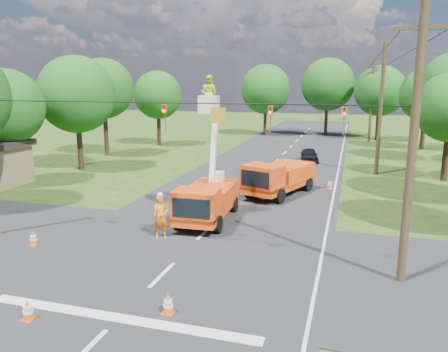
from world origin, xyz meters
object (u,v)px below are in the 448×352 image
(tree_left_d, at_px, (76,95))
(tree_far_b, at_px, (328,85))
(distant_car, at_px, (309,155))
(tree_left_f, at_px, (158,95))
(ground_worker, at_px, (161,217))
(tree_right_e, at_px, (427,95))
(traffic_cone_1, at_px, (168,304))
(tree_left_c, at_px, (6,107))
(tree_far_c, at_px, (380,91))
(tree_far_a, at_px, (266,89))
(bucket_truck, at_px, (207,191))
(traffic_cone_2, at_px, (263,194))
(pole_right_far, at_px, (372,99))
(traffic_cone_0, at_px, (28,309))
(pole_right_mid, at_px, (381,109))
(second_truck, at_px, (278,177))
(pole_right_near, at_px, (413,142))
(traffic_cone_6, at_px, (330,184))
(tree_left_e, at_px, (104,89))
(traffic_cone_3, at_px, (33,238))

(tree_left_d, height_order, tree_far_b, tree_far_b)
(distant_car, height_order, tree_left_f, tree_left_f)
(ground_worker, height_order, tree_far_b, tree_far_b)
(tree_right_e, xyz_separation_m, tree_far_b, (-10.80, 10.00, 1.00))
(traffic_cone_1, bearing_deg, tree_left_c, 142.91)
(ground_worker, relative_size, tree_far_c, 0.22)
(tree_left_d, relative_size, tree_far_a, 0.97)
(bucket_truck, xyz_separation_m, traffic_cone_2, (1.92, 5.07, -1.25))
(traffic_cone_2, xyz_separation_m, pole_right_far, (7.04, 30.22, 4.75))
(traffic_cone_1, bearing_deg, tree_far_a, 97.60)
(traffic_cone_0, distance_m, pole_right_mid, 28.68)
(second_truck, relative_size, tree_far_a, 0.68)
(distant_car, height_order, pole_right_near, pole_right_near)
(bucket_truck, relative_size, traffic_cone_0, 10.47)
(pole_right_mid, xyz_separation_m, tree_left_d, (-23.50, -5.00, 1.02))
(tree_left_d, bearing_deg, traffic_cone_0, -59.45)
(second_truck, height_order, tree_left_d, tree_left_d)
(pole_right_near, distance_m, tree_left_f, 37.99)
(traffic_cone_6, bearing_deg, tree_far_a, 109.31)
(bucket_truck, relative_size, tree_left_e, 0.79)
(ground_worker, distance_m, tree_left_f, 31.46)
(second_truck, height_order, traffic_cone_2, second_truck)
(pole_right_near, bearing_deg, distant_car, 103.16)
(pole_right_far, relative_size, tree_far_c, 1.09)
(traffic_cone_0, height_order, traffic_cone_2, same)
(second_truck, bearing_deg, traffic_cone_1, -73.23)
(tree_left_e, bearing_deg, tree_far_c, 37.25)
(pole_right_mid, bearing_deg, tree_left_e, 175.48)
(traffic_cone_3, relative_size, pole_right_near, 0.07)
(pole_right_near, relative_size, tree_far_a, 1.05)
(tree_right_e, relative_size, tree_far_b, 0.84)
(tree_far_b, bearing_deg, ground_worker, -96.26)
(pole_right_mid, distance_m, tree_left_f, 25.36)
(traffic_cone_0, distance_m, tree_left_f, 38.40)
(tree_far_b, bearing_deg, traffic_cone_2, -92.51)
(distant_car, relative_size, traffic_cone_0, 5.02)
(distant_car, bearing_deg, tree_left_d, -163.69)
(traffic_cone_6, relative_size, tree_far_c, 0.08)
(tree_left_f, bearing_deg, tree_far_b, 40.12)
(tree_left_d, xyz_separation_m, tree_right_e, (28.80, 20.00, -0.31))
(tree_left_c, bearing_deg, second_truck, 6.32)
(traffic_cone_6, distance_m, tree_left_c, 22.84)
(tree_left_d, height_order, tree_right_e, tree_left_d)
(traffic_cone_6, xyz_separation_m, pole_right_far, (3.24, 26.27, 4.75))
(pole_right_mid, relative_size, tree_far_c, 1.09)
(pole_right_far, relative_size, tree_far_a, 1.05)
(bucket_truck, relative_size, distant_car, 2.09)
(distant_car, height_order, tree_far_b, tree_far_b)
(distant_car, xyz_separation_m, tree_left_d, (-17.88, -9.01, 5.52))
(traffic_cone_1, bearing_deg, ground_worker, 116.21)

